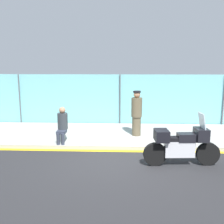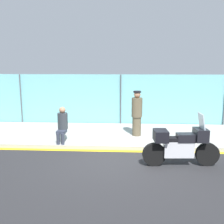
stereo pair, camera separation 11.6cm
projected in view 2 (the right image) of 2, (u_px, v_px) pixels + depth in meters
ground_plane at (117, 159)px, 7.66m from camera, size 120.00×120.00×0.00m
sidewalk at (119, 135)px, 10.08m from camera, size 33.30×3.31×0.13m
curb_paint_stripe at (118, 151)px, 8.38m from camera, size 33.30×0.18×0.01m
storefront_fence at (121, 100)px, 11.60m from camera, size 31.64×0.17×2.29m
motorcycle at (181, 145)px, 7.10m from camera, size 2.10×0.58×1.46m
officer_standing at (137, 113)px, 9.59m from camera, size 0.39×0.39×1.66m
person_seated_on_curb at (62, 123)px, 8.85m from camera, size 0.34×0.61×1.19m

